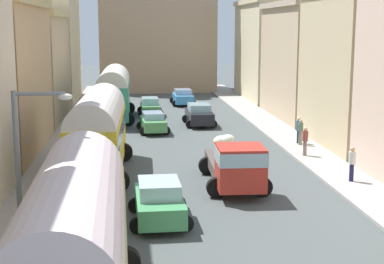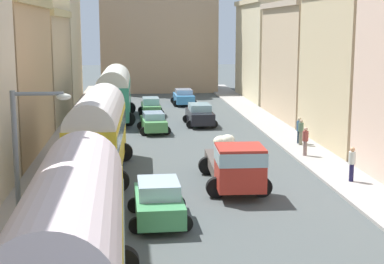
% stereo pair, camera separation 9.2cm
% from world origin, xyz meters
% --- Properties ---
extents(ground_plane, '(154.00, 154.00, 0.00)m').
position_xyz_m(ground_plane, '(0.00, 27.00, 0.00)').
color(ground_plane, '#484E4F').
extents(sidewalk_left, '(2.50, 70.00, 0.14)m').
position_xyz_m(sidewalk_left, '(-7.25, 27.00, 0.07)').
color(sidewalk_left, '#A59889').
rests_on(sidewalk_left, ground).
extents(sidewalk_right, '(2.50, 70.00, 0.14)m').
position_xyz_m(sidewalk_right, '(7.25, 27.00, 0.07)').
color(sidewalk_right, '#9D9995').
rests_on(sidewalk_right, ground).
extents(building_left_3, '(4.79, 11.79, 8.65)m').
position_xyz_m(building_left_3, '(-10.68, 36.40, 4.35)').
color(building_left_3, tan).
rests_on(building_left_3, ground).
extents(building_left_4, '(5.22, 10.52, 11.25)m').
position_xyz_m(building_left_4, '(-11.11, 48.43, 5.62)').
color(building_left_4, beige).
rests_on(building_left_4, ground).
extents(building_right_2, '(4.48, 9.71, 9.92)m').
position_xyz_m(building_right_2, '(10.54, 23.93, 4.98)').
color(building_right_2, '#CDB78D').
rests_on(building_right_2, ground).
extents(building_right_3, '(4.92, 11.55, 9.31)m').
position_xyz_m(building_right_3, '(10.74, 34.98, 4.68)').
color(building_right_3, tan).
rests_on(building_right_3, ground).
extents(building_right_4, '(4.58, 12.48, 10.04)m').
position_xyz_m(building_right_4, '(10.58, 47.88, 5.04)').
color(building_right_4, beige).
rests_on(building_right_4, ground).
extents(distant_church, '(13.04, 7.11, 19.40)m').
position_xyz_m(distant_church, '(-0.00, 57.09, 6.65)').
color(distant_church, tan).
rests_on(distant_church, ground).
extents(parked_bus_0, '(3.42, 9.27, 4.20)m').
position_xyz_m(parked_bus_0, '(-4.51, 2.61, 2.33)').
color(parked_bus_0, yellow).
rests_on(parked_bus_0, ground).
extents(parked_bus_1, '(3.35, 9.91, 4.20)m').
position_xyz_m(parked_bus_1, '(-4.76, 17.94, 2.35)').
color(parked_bus_1, gold).
rests_on(parked_bus_1, ground).
extents(parked_bus_2, '(3.33, 9.88, 4.19)m').
position_xyz_m(parked_bus_2, '(-4.48, 35.81, 2.33)').
color(parked_bus_2, '#319271').
rests_on(parked_bus_2, ground).
extents(cargo_truck_0, '(3.04, 6.89, 2.31)m').
position_xyz_m(cargo_truck_0, '(1.56, 14.75, 1.22)').
color(cargo_truck_0, '#B22D22').
rests_on(cargo_truck_0, ground).
extents(car_0, '(2.39, 4.31, 1.63)m').
position_xyz_m(car_0, '(1.97, 32.44, 0.82)').
color(car_0, black).
rests_on(car_0, ground).
extents(car_1, '(2.36, 4.00, 1.51)m').
position_xyz_m(car_1, '(1.77, 44.13, 0.77)').
color(car_1, '#3D87C4').
rests_on(car_1, ground).
extents(car_2, '(2.40, 3.95, 1.61)m').
position_xyz_m(car_2, '(-2.11, 10.57, 0.80)').
color(car_2, '#45965B').
rests_on(car_2, ground).
extents(car_3, '(2.33, 3.85, 1.43)m').
position_xyz_m(car_3, '(-1.62, 29.76, 0.73)').
color(car_3, '#4C8F4F').
rests_on(car_3, ground).
extents(car_4, '(2.16, 3.83, 1.50)m').
position_xyz_m(car_4, '(-1.55, 37.82, 0.75)').
color(car_4, '#509051').
rests_on(car_4, ground).
extents(pedestrian_0, '(0.40, 0.40, 1.78)m').
position_xyz_m(pedestrian_0, '(6.67, 20.73, 1.03)').
color(pedestrian_0, '#7F6662').
rests_on(pedestrian_0, ground).
extents(pedestrian_1, '(0.46, 0.46, 1.74)m').
position_xyz_m(pedestrian_1, '(7.28, 23.72, 1.00)').
color(pedestrian_1, '#6C6C59').
rests_on(pedestrian_1, ground).
extents(pedestrian_2, '(0.40, 0.40, 1.80)m').
position_xyz_m(pedestrian_2, '(7.22, 15.03, 1.04)').
color(pedestrian_2, '#1F1C42').
rests_on(pedestrian_2, ground).
extents(pedestrian_3, '(0.48, 0.48, 1.79)m').
position_xyz_m(pedestrian_3, '(7.32, 24.23, 1.03)').
color(pedestrian_3, '#1D2C3C').
rests_on(pedestrian_3, ground).
extents(streetlamp_near, '(1.77, 0.28, 5.54)m').
position_xyz_m(streetlamp_near, '(-6.23, 6.47, 3.38)').
color(streetlamp_near, gray).
rests_on(streetlamp_near, ground).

